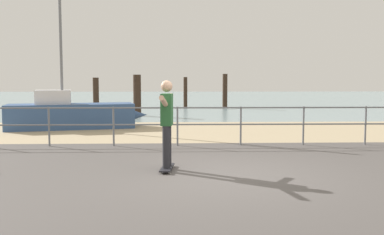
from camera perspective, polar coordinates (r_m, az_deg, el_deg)
ground_plane at (r=6.86m, az=5.30°, el=-9.67°), size 24.00×10.00×0.04m
beach_strip at (r=14.71m, az=1.41°, el=-1.82°), size 24.00×6.00×0.04m
sea_surface at (r=42.63m, az=-0.75°, el=2.60°), size 72.00×50.00×0.04m
railing_fence at (r=11.23m, az=-1.96°, el=-0.31°), size 13.45×0.05×1.05m
sailboat at (r=15.95m, az=-15.23°, el=0.43°), size 5.07×2.38×5.60m
skateboard at (r=8.24m, az=-3.34°, el=-6.70°), size 0.28×0.82×0.08m
skateboarder at (r=8.10m, az=-3.37°, el=-0.10°), size 0.24×1.45×1.65m
groyne_post_0 at (r=23.71m, az=-12.70°, el=2.92°), size 0.32×0.32×1.90m
groyne_post_1 at (r=20.93m, az=-7.33°, el=2.92°), size 0.38×0.38×2.02m
groyne_post_2 at (r=27.40m, az=-0.89°, el=3.37°), size 0.25×0.25×1.96m
groyne_post_3 at (r=26.80m, az=4.42°, el=3.52°), size 0.31×0.31×2.15m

